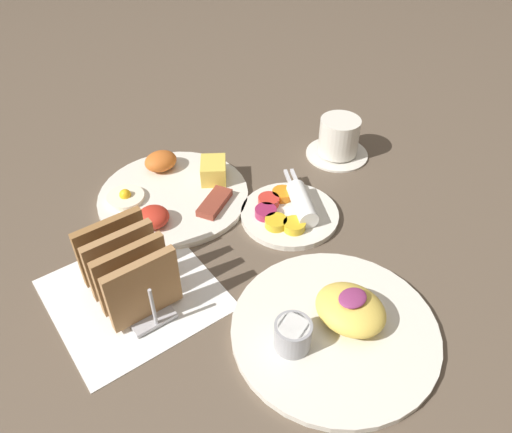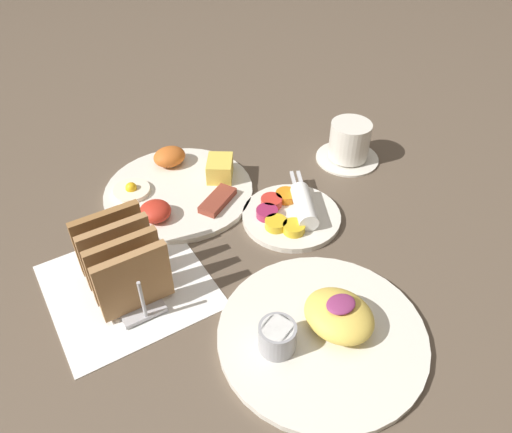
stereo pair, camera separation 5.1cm
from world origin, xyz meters
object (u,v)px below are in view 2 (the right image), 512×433
at_px(plate_breakfast, 179,187).
at_px(plate_condiments, 291,213).
at_px(coffee_cup, 349,143).
at_px(plate_foreground, 323,330).
at_px(toast_rack, 122,262).

bearing_deg(plate_breakfast, plate_condiments, -51.29).
xyz_separation_m(plate_breakfast, coffee_cup, (0.32, -0.07, 0.02)).
distance_m(plate_breakfast, plate_condiments, 0.21).
height_order(plate_foreground, coffee_cup, coffee_cup).
bearing_deg(plate_breakfast, toast_rack, -134.10).
bearing_deg(coffee_cup, plate_foreground, -133.72).
xyz_separation_m(plate_condiments, coffee_cup, (0.19, 0.09, 0.02)).
xyz_separation_m(plate_breakfast, toast_rack, (-0.16, -0.16, 0.04)).
distance_m(plate_foreground, toast_rack, 0.29).
distance_m(plate_breakfast, toast_rack, 0.23).
bearing_deg(plate_condiments, plate_breakfast, 128.71).
xyz_separation_m(plate_condiments, plate_foreground, (-0.10, -0.21, 0.00)).
height_order(plate_foreground, toast_rack, toast_rack).
height_order(plate_condiments, plate_foreground, plate_foreground).
bearing_deg(coffee_cup, toast_rack, -169.72).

